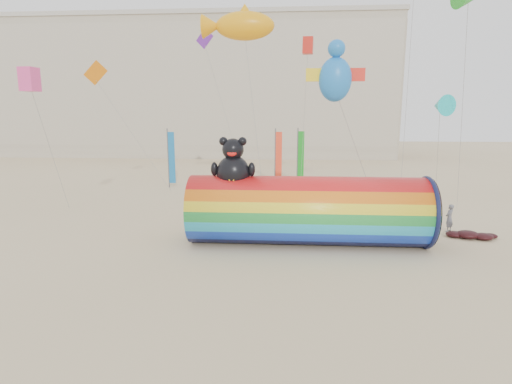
# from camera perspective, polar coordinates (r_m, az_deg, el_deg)

# --- Properties ---
(ground) EXTENTS (160.00, 160.00, 0.00)m
(ground) POSITION_cam_1_polar(r_m,az_deg,el_deg) (20.11, -1.74, -7.53)
(ground) COLOR #CCB58C
(ground) RESTS_ON ground
(hotel_building) EXTENTS (60.40, 15.40, 20.60)m
(hotel_building) POSITION_cam_1_polar(r_m,az_deg,el_deg) (66.52, -8.32, 14.29)
(hotel_building) COLOR #B7AD99
(hotel_building) RESTS_ON ground
(windsock_assembly) EXTENTS (11.73, 3.57, 5.41)m
(windsock_assembly) POSITION_cam_1_polar(r_m,az_deg,el_deg) (20.01, 7.32, -2.37)
(windsock_assembly) COLOR red
(windsock_assembly) RESTS_ON ground
(kite_handler) EXTENTS (0.67, 0.66, 1.55)m
(kite_handler) POSITION_cam_1_polar(r_m,az_deg,el_deg) (24.51, 25.90, -3.37)
(kite_handler) COLOR slate
(kite_handler) RESTS_ON ground
(fabric_bundle) EXTENTS (2.62, 1.35, 0.41)m
(fabric_bundle) POSITION_cam_1_polar(r_m,az_deg,el_deg) (23.93, 28.39, -5.42)
(fabric_bundle) COLOR #3E0B0E
(fabric_bundle) RESTS_ON ground
(festival_banners) EXTENTS (12.05, 2.38, 5.20)m
(festival_banners) POSITION_cam_1_polar(r_m,az_deg,el_deg) (35.77, -0.83, 4.99)
(festival_banners) COLOR #59595E
(festival_banners) RESTS_ON ground
(flying_kites) EXTENTS (23.86, 12.49, 8.52)m
(flying_kites) POSITION_cam_1_polar(r_m,az_deg,el_deg) (25.62, 4.36, 20.77)
(flying_kites) COLOR blue
(flying_kites) RESTS_ON ground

